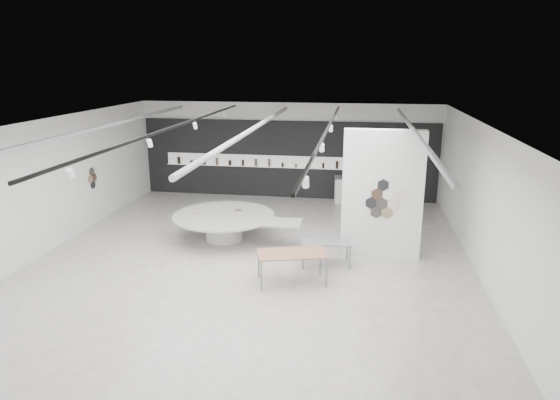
% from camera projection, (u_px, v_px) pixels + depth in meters
% --- Properties ---
extents(room, '(12.02, 14.02, 3.82)m').
position_uv_depth(room, '(247.00, 189.00, 13.29)').
color(room, beige).
rests_on(room, ground).
extents(back_wall_display, '(11.80, 0.27, 3.10)m').
position_uv_depth(back_wall_display, '(286.00, 160.00, 20.03)').
color(back_wall_display, black).
rests_on(back_wall_display, ground).
extents(partition_column, '(2.20, 0.38, 3.60)m').
position_uv_depth(partition_column, '(382.00, 195.00, 13.77)').
color(partition_column, white).
rests_on(partition_column, ground).
extents(display_island, '(4.04, 3.17, 0.80)m').
position_uv_depth(display_island, '(226.00, 223.00, 15.41)').
color(display_island, white).
rests_on(display_island, ground).
extents(sample_table_wood, '(1.85, 1.28, 0.79)m').
position_uv_depth(sample_table_wood, '(292.00, 255.00, 12.34)').
color(sample_table_wood, '#A26D54').
rests_on(sample_table_wood, ground).
extents(sample_table_stone, '(1.40, 0.84, 0.68)m').
position_uv_depth(sample_table_stone, '(326.00, 243.00, 13.43)').
color(sample_table_stone, gray).
rests_on(sample_table_stone, ground).
extents(kitchen_counter, '(1.84, 0.84, 1.41)m').
position_uv_depth(kitchen_counter, '(357.00, 190.00, 19.46)').
color(kitchen_counter, white).
rests_on(kitchen_counter, ground).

